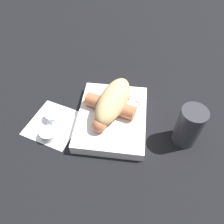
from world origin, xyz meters
TOP-DOWN VIEW (x-y plane):
  - ground_plane at (0.00, 0.00)m, footprint 3.00×3.00m
  - food_tray at (0.00, 0.00)m, footprint 0.22×0.18m
  - bread_roll at (-0.02, -0.00)m, footprint 0.17×0.11m
  - sausage at (-0.01, -0.01)m, footprint 0.16×0.14m
  - pickled_veggies at (-0.05, 0.04)m, footprint 0.06×0.07m
  - napkin at (0.03, -0.15)m, footprint 0.16×0.16m
  - condiment_cup_near at (0.01, -0.16)m, footprint 0.04×0.04m
  - condiment_cup_far at (0.07, -0.15)m, footprint 0.04×0.04m
  - drink_glass at (0.03, 0.19)m, footprint 0.06×0.06m

SIDE VIEW (x-z plane):
  - ground_plane at x=0.00m, z-range 0.00..0.00m
  - napkin at x=0.03m, z-range 0.00..0.00m
  - condiment_cup_near at x=0.01m, z-range 0.00..0.02m
  - condiment_cup_far at x=0.07m, z-range 0.00..0.02m
  - food_tray at x=0.00m, z-range 0.00..0.03m
  - pickled_veggies at x=-0.05m, z-range 0.03..0.03m
  - sausage at x=-0.01m, z-range 0.03..0.06m
  - drink_glass at x=0.03m, z-range 0.00..0.11m
  - bread_roll at x=-0.02m, z-range 0.03..0.09m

